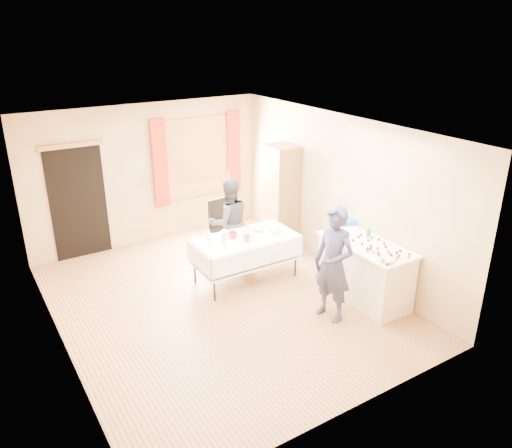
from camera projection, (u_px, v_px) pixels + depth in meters
floor at (221, 302)px, 7.54m from camera, size 4.50×5.50×0.02m
ceiling at (215, 129)px, 6.55m from camera, size 4.50×5.50×0.02m
wall_back at (148, 174)px, 9.21m from camera, size 4.50×0.02×2.60m
wall_front at (351, 310)px, 4.88m from camera, size 4.50×0.02×2.60m
wall_left at (50, 259)px, 5.93m from camera, size 0.02×5.50×2.60m
wall_right at (340, 194)px, 8.16m from camera, size 0.02×5.50×2.60m
window_frame at (197, 157)px, 9.60m from camera, size 1.32×0.06×1.52m
window_pane at (197, 157)px, 9.59m from camera, size 1.20×0.02×1.40m
curtain_left at (160, 163)px, 9.17m from camera, size 0.28×0.06×1.65m
curtain_right at (234, 152)px, 9.94m from camera, size 0.28×0.06×1.65m
doorway at (78, 203)px, 8.66m from camera, size 0.95×0.04×2.00m
door_lintel at (71, 145)px, 8.25m from camera, size 1.05×0.06×0.08m
cabinet at (280, 196)px, 9.19m from camera, size 0.50×0.60×1.89m
counter at (364, 271)px, 7.46m from camera, size 0.70×1.48×0.91m
party_table at (245, 254)px, 8.02m from camera, size 1.66×0.86×0.75m
chair at (224, 238)px, 9.01m from camera, size 0.46×0.46×1.00m
girl at (333, 264)px, 6.83m from camera, size 0.78×0.66×1.67m
woman at (229, 222)px, 8.45m from camera, size 0.94×0.84×1.53m
soda_can at (369, 233)px, 7.50m from camera, size 0.08×0.08×0.12m
mixing_bowl at (386, 260)px, 6.72m from camera, size 0.26×0.26×0.05m
foam_block at (335, 228)px, 7.73m from camera, size 0.16×0.11×0.08m
blue_basket at (347, 222)px, 7.97m from camera, size 0.34×0.27×0.08m
pitcher at (224, 238)px, 7.58m from camera, size 0.12×0.12×0.22m
cup_red at (233, 235)px, 7.85m from camera, size 0.19×0.19×0.10m
cup_rainbow at (247, 238)px, 7.72m from camera, size 0.13×0.13×0.11m
small_bowl at (259, 229)px, 8.13m from camera, size 0.23×0.23×0.06m
pastry_tray at (277, 232)px, 8.06m from camera, size 0.31×0.24×0.02m
bottle at (209, 235)px, 7.73m from camera, size 0.08×0.09×0.19m
cake_balls at (381, 249)px, 7.06m from camera, size 0.54×1.05×0.04m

